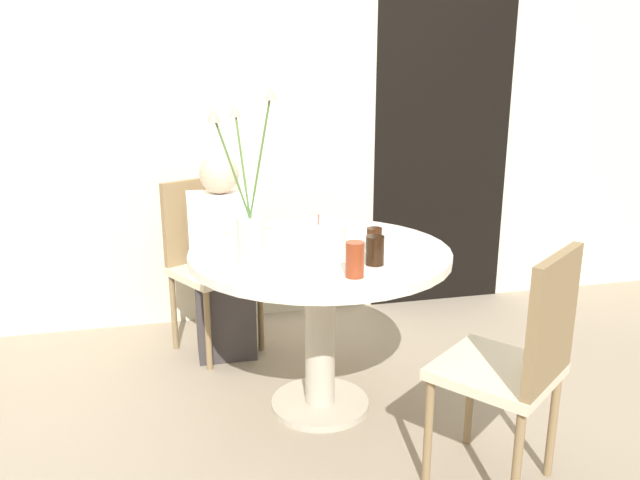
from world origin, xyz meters
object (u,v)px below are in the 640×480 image
at_px(chair_right_flank, 519,357).
at_px(birthday_cake, 319,236).
at_px(chair_near_front, 206,254).
at_px(drink_glass_1, 375,250).
at_px(person_woman, 223,264).
at_px(side_plate, 249,253).
at_px(drink_glass_0, 355,260).
at_px(flower_vase, 249,231).
at_px(drink_glass_2, 374,240).

distance_m(chair_right_flank, birthday_cake, 0.97).
height_order(chair_near_front, drink_glass_1, chair_near_front).
xyz_separation_m(chair_right_flank, person_woman, (-0.92, 1.38, -0.02)).
distance_m(side_plate, drink_glass_0, 0.52).
xyz_separation_m(flower_vase, side_plate, (0.03, 0.27, -0.17)).
height_order(drink_glass_1, person_woman, person_woman).
relative_size(chair_right_flank, flower_vase, 1.34).
xyz_separation_m(drink_glass_0, drink_glass_1, (0.12, 0.13, -0.01)).
bearing_deg(chair_right_flank, side_plate, -77.09).
relative_size(side_plate, drink_glass_0, 1.57).
bearing_deg(drink_glass_2, chair_near_front, 127.28).
xyz_separation_m(flower_vase, drink_glass_1, (0.50, 0.02, -0.11)).
bearing_deg(drink_glass_0, drink_glass_2, 59.85).
relative_size(drink_glass_2, person_woman, 0.09).
relative_size(birthday_cake, side_plate, 1.12).
bearing_deg(person_woman, chair_near_front, 119.77).
relative_size(chair_near_front, birthday_cake, 3.91).
distance_m(side_plate, drink_glass_2, 0.53).
bearing_deg(drink_glass_1, drink_glass_2, 72.66).
height_order(side_plate, drink_glass_1, drink_glass_1).
bearing_deg(birthday_cake, drink_glass_0, -84.45).
bearing_deg(side_plate, person_woman, 95.49).
relative_size(chair_near_front, chair_right_flank, 1.00).
relative_size(flower_vase, person_woman, 0.64).
distance_m(birthday_cake, side_plate, 0.32).
bearing_deg(drink_glass_0, chair_near_front, 112.76).
xyz_separation_m(chair_right_flank, birthday_cake, (-0.55, 0.75, 0.28)).
distance_m(chair_near_front, drink_glass_2, 1.14).
relative_size(chair_right_flank, drink_glass_2, 9.10).
relative_size(chair_near_front, person_woman, 0.85).
distance_m(chair_near_front, drink_glass_1, 1.25).
xyz_separation_m(chair_right_flank, drink_glass_0, (-0.51, 0.34, 0.30)).
relative_size(side_plate, person_woman, 0.19).
height_order(flower_vase, drink_glass_0, flower_vase).
height_order(chair_right_flank, birthday_cake, chair_right_flank).
bearing_deg(drink_glass_2, side_plate, 171.21).
xyz_separation_m(chair_near_front, drink_glass_2, (0.67, -0.88, 0.28)).
height_order(birthday_cake, person_woman, person_woman).
bearing_deg(side_plate, birthday_cake, 6.16).
distance_m(chair_near_front, chair_right_flank, 1.82).
xyz_separation_m(chair_near_front, birthday_cake, (0.45, -0.76, 0.28)).
relative_size(drink_glass_0, person_woman, 0.12).
bearing_deg(drink_glass_1, person_woman, 120.36).
bearing_deg(chair_near_front, birthday_cake, -89.03).
relative_size(side_plate, drink_glass_2, 2.07).
relative_size(chair_right_flank, person_woman, 0.85).
bearing_deg(drink_glass_2, chair_right_flank, -62.25).
height_order(chair_near_front, side_plate, chair_near_front).
bearing_deg(flower_vase, drink_glass_0, -15.66).
xyz_separation_m(side_plate, drink_glass_1, (0.47, -0.25, 0.05)).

